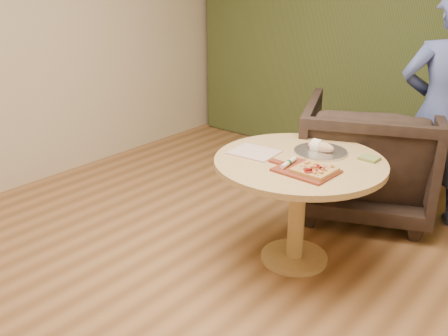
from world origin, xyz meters
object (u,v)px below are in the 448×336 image
(flatbread_pizza, at_px, (315,170))
(serving_tray, at_px, (320,152))
(pizza_paddle, at_px, (305,170))
(bread_roll, at_px, (320,146))
(armchair, at_px, (368,152))
(person_standing, at_px, (443,113))
(cutlery_roll, at_px, (289,163))
(pedestal_table, at_px, (299,179))

(flatbread_pizza, distance_m, serving_tray, 0.39)
(pizza_paddle, relative_size, serving_tray, 1.27)
(serving_tray, xyz_separation_m, bread_roll, (-0.01, 0.00, 0.04))
(armchair, distance_m, person_standing, 0.63)
(cutlery_roll, bearing_deg, bread_roll, 81.55)
(pizza_paddle, xyz_separation_m, person_standing, (0.37, 1.35, 0.14))
(flatbread_pizza, xyz_separation_m, serving_tray, (-0.16, 0.35, -0.02))
(cutlery_roll, xyz_separation_m, armchair, (0.01, 1.19, -0.26))
(pedestal_table, distance_m, flatbread_pizza, 0.30)
(armchair, relative_size, person_standing, 0.58)
(cutlery_roll, relative_size, serving_tray, 0.56)
(pedestal_table, distance_m, armchair, 1.03)
(pedestal_table, xyz_separation_m, bread_roll, (0.03, 0.20, 0.18))
(pedestal_table, xyz_separation_m, cutlery_roll, (0.02, -0.16, 0.17))
(flatbread_pizza, bearing_deg, person_standing, 77.33)
(pedestal_table, bearing_deg, pizza_paddle, -50.35)
(armchair, bearing_deg, cutlery_roll, 66.02)
(flatbread_pizza, xyz_separation_m, armchair, (-0.17, 1.18, -0.26))
(cutlery_roll, bearing_deg, person_standing, 63.82)
(pedestal_table, xyz_separation_m, pizza_paddle, (0.13, -0.16, 0.15))
(pizza_paddle, distance_m, armchair, 1.21)
(pedestal_table, distance_m, pizza_paddle, 0.25)
(pedestal_table, bearing_deg, cutlery_roll, -84.28)
(cutlery_roll, distance_m, bread_roll, 0.36)
(serving_tray, relative_size, bread_roll, 1.84)
(pizza_paddle, relative_size, flatbread_pizza, 1.98)
(serving_tray, distance_m, person_standing, 1.10)
(serving_tray, relative_size, person_standing, 0.20)
(pizza_paddle, distance_m, cutlery_roll, 0.12)
(bread_roll, bearing_deg, person_standing, 64.56)
(flatbread_pizza, relative_size, person_standing, 0.13)
(pizza_paddle, height_order, serving_tray, serving_tray)
(pedestal_table, xyz_separation_m, person_standing, (0.50, 1.19, 0.29))
(bread_roll, height_order, person_standing, person_standing)
(serving_tray, bearing_deg, armchair, 91.01)
(pizza_paddle, bearing_deg, serving_tray, 106.76)
(flatbread_pizza, xyz_separation_m, bread_roll, (-0.17, 0.35, 0.02))
(pedestal_table, height_order, bread_roll, bread_roll)
(person_standing, bearing_deg, armchair, -9.02)
(pedestal_table, height_order, armchair, armchair)
(cutlery_roll, relative_size, person_standing, 0.11)
(flatbread_pizza, bearing_deg, armchair, 98.39)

